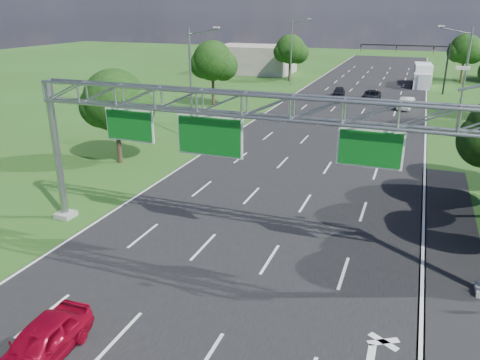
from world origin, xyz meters
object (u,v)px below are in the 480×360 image
at_px(box_truck, 422,76).
at_px(sign_gantry, 246,118).
at_px(red_coupe, 41,343).
at_px(traffic_signal, 421,56).

bearing_deg(box_truck, sign_gantry, -100.81).
bearing_deg(sign_gantry, red_coupe, -111.21).
height_order(traffic_signal, box_truck, traffic_signal).
xyz_separation_m(sign_gantry, red_coupe, (-3.88, -10.00, -6.16)).
relative_size(sign_gantry, red_coupe, 5.47).
bearing_deg(traffic_signal, red_coupe, -99.93).
relative_size(traffic_signal, box_truck, 1.37).
bearing_deg(sign_gantry, box_truck, 82.75).
height_order(red_coupe, box_truck, box_truck).
distance_m(sign_gantry, box_truck, 60.98).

